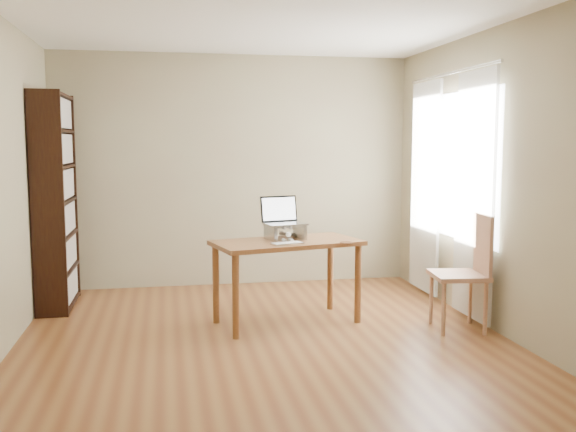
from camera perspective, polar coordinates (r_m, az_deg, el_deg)
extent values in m
cube|color=brown|center=(5.33, -2.02, -11.29)|extent=(4.00, 4.50, 0.02)
cube|color=white|center=(5.17, -2.14, 17.58)|extent=(4.00, 4.50, 0.02)
cube|color=gray|center=(7.32, -4.77, 4.01)|extent=(4.00, 0.02, 2.60)
cube|color=gray|center=(2.87, 4.78, 0.14)|extent=(4.00, 0.02, 2.60)
cube|color=gray|center=(5.74, 18.21, 3.02)|extent=(0.02, 4.50, 2.60)
cube|color=white|center=(6.43, 14.55, 4.37)|extent=(0.01, 1.80, 1.40)
cube|color=black|center=(6.25, -20.62, 0.89)|extent=(0.30, 0.04, 2.10)
cube|color=black|center=(7.10, -19.45, 1.56)|extent=(0.30, 0.04, 2.10)
cube|color=black|center=(6.70, -21.18, 1.21)|extent=(0.02, 0.90, 2.10)
cube|color=black|center=(6.84, -19.66, -7.30)|extent=(0.30, 0.84, 0.02)
cube|color=black|center=(6.79, -19.47, -5.91)|extent=(0.20, 0.78, 0.28)
cube|color=black|center=(6.76, -19.77, -4.50)|extent=(0.30, 0.84, 0.03)
cube|color=black|center=(6.73, -19.58, -3.08)|extent=(0.20, 0.78, 0.28)
cube|color=black|center=(6.71, -19.89, -1.65)|extent=(0.30, 0.84, 0.02)
cube|color=black|center=(6.68, -19.69, -0.20)|extent=(0.20, 0.78, 0.28)
cube|color=black|center=(6.67, -20.00, 1.24)|extent=(0.30, 0.84, 0.02)
cube|color=black|center=(6.66, -19.80, 2.71)|extent=(0.20, 0.78, 0.28)
cube|color=black|center=(6.65, -20.11, 4.16)|extent=(0.30, 0.84, 0.02)
cube|color=black|center=(6.64, -19.91, 5.63)|extent=(0.20, 0.78, 0.28)
cube|color=black|center=(6.65, -20.23, 7.09)|extent=(0.30, 0.84, 0.02)
cube|color=black|center=(6.65, -20.03, 8.56)|extent=(0.20, 0.78, 0.28)
cube|color=black|center=(6.66, -20.34, 10.01)|extent=(0.30, 0.84, 0.03)
cube|color=white|center=(5.93, 16.22, 1.73)|extent=(0.03, 0.70, 2.20)
cube|color=white|center=(6.92, 12.10, 2.50)|extent=(0.03, 0.70, 2.20)
cylinder|color=silver|center=(6.44, 14.28, 12.22)|extent=(0.03, 1.90, 0.03)
cube|color=brown|center=(5.73, -0.10, -2.40)|extent=(1.40, 0.93, 0.04)
cylinder|color=brown|center=(5.97, -6.10, -5.73)|extent=(0.06, 0.06, 0.71)
cylinder|color=brown|center=(6.17, 4.80, -5.31)|extent=(0.06, 0.06, 0.71)
cylinder|color=brown|center=(5.46, -5.64, -6.88)|extent=(0.06, 0.06, 0.71)
cylinder|color=brown|center=(5.68, 6.22, -6.36)|extent=(0.06, 0.06, 0.71)
cube|color=silver|center=(5.77, -1.66, -1.54)|extent=(0.03, 0.25, 0.12)
cube|color=silver|center=(5.82, 1.16, -1.46)|extent=(0.03, 0.25, 0.12)
cube|color=silver|center=(5.78, -0.24, -0.85)|extent=(0.32, 0.25, 0.01)
cube|color=silver|center=(5.78, -0.24, -0.72)|extent=(0.40, 0.33, 0.02)
cube|color=black|center=(5.91, -0.50, 0.66)|extent=(0.36, 0.13, 0.24)
cube|color=white|center=(5.90, -0.49, 0.65)|extent=(0.33, 0.12, 0.20)
cube|color=silver|center=(5.50, -0.06, -2.48)|extent=(0.30, 0.20, 0.02)
cube|color=silver|center=(5.50, -0.06, -2.38)|extent=(0.27, 0.17, 0.00)
cylinder|color=brown|center=(5.62, 5.21, -2.36)|extent=(0.11, 0.11, 0.01)
ellipsoid|color=#413B33|center=(5.82, -0.48, -1.39)|extent=(0.18, 0.39, 0.13)
ellipsoid|color=#413B33|center=(5.92, -0.67, -1.30)|extent=(0.16, 0.17, 0.12)
ellipsoid|color=#413B33|center=(5.63, -0.13, -1.45)|extent=(0.10, 0.10, 0.10)
ellipsoid|color=silver|center=(5.67, -0.21, -1.75)|extent=(0.09, 0.09, 0.08)
sphere|color=silver|center=(5.60, -0.07, -1.65)|extent=(0.05, 0.05, 0.05)
cone|color=#413B33|center=(5.62, -0.42, -1.00)|extent=(0.03, 0.04, 0.04)
cone|color=#413B33|center=(5.63, 0.14, -0.98)|extent=(0.03, 0.04, 0.04)
cylinder|color=silver|center=(5.62, -0.42, -2.20)|extent=(0.03, 0.09, 0.03)
cylinder|color=silver|center=(5.63, 0.18, -2.18)|extent=(0.03, 0.09, 0.03)
cylinder|color=#413B33|center=(5.97, 0.15, -1.65)|extent=(0.14, 0.21, 0.03)
cube|color=tan|center=(5.76, 14.91, -5.13)|extent=(0.50, 0.50, 0.04)
cylinder|color=tan|center=(5.57, 13.96, -8.00)|extent=(0.04, 0.04, 0.48)
cylinder|color=tan|center=(5.73, 17.26, -7.70)|extent=(0.04, 0.04, 0.48)
cylinder|color=tan|center=(5.89, 12.48, -7.17)|extent=(0.04, 0.04, 0.48)
cylinder|color=tan|center=(6.04, 15.65, -6.92)|extent=(0.04, 0.04, 0.48)
cube|color=tan|center=(5.80, 16.78, -2.44)|extent=(0.08, 0.42, 0.53)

